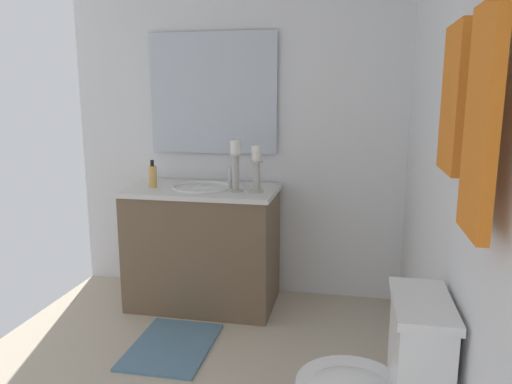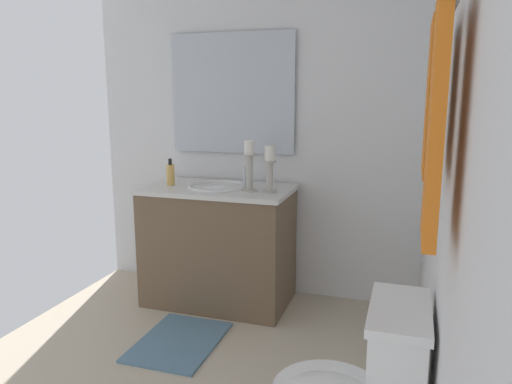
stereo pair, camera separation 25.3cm
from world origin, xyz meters
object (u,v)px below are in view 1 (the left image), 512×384
at_px(candle_holder_tall, 257,168).
at_px(towel_bar, 480,20).
at_px(towel_center, 481,122).
at_px(sink_basin, 203,194).
at_px(soap_bottle, 153,176).
at_px(candle_holder_short, 236,164).
at_px(towel_near_vanity, 454,99).
at_px(bath_mat, 172,346).
at_px(vanity_cabinet, 204,246).
at_px(mirror, 213,94).

relative_size(candle_holder_tall, towel_bar, 0.41).
relative_size(towel_bar, towel_center, 1.31).
bearing_deg(sink_basin, soap_bottle, -85.42).
xyz_separation_m(candle_holder_short, towel_near_vanity, (1.34, 1.02, 0.42)).
relative_size(sink_basin, towel_near_vanity, 0.90).
xyz_separation_m(candle_holder_short, bath_mat, (0.56, -0.24, -0.97)).
bearing_deg(candle_holder_short, vanity_cabinet, -105.07).
distance_m(towel_near_vanity, bath_mat, 2.03).
distance_m(vanity_cabinet, candle_holder_short, 0.63).
relative_size(vanity_cabinet, soap_bottle, 5.53).
xyz_separation_m(vanity_cabinet, candle_holder_tall, (0.06, 0.38, 0.56)).
relative_size(mirror, bath_mat, 1.50).
xyz_separation_m(candle_holder_tall, towel_bar, (1.53, 0.90, 0.64)).
distance_m(sink_basin, candle_holder_short, 0.33).
bearing_deg(candle_holder_short, towel_near_vanity, 37.15).
relative_size(vanity_cabinet, candle_holder_short, 3.08).
bearing_deg(towel_center, vanity_cabinet, -144.50).
xyz_separation_m(sink_basin, towel_bar, (1.59, 1.28, 0.83)).
distance_m(candle_holder_tall, soap_bottle, 0.72).
bearing_deg(mirror, vanity_cabinet, -0.01).
distance_m(candle_holder_short, bath_mat, 1.15).
distance_m(mirror, towel_near_vanity, 2.11).
xyz_separation_m(candle_holder_tall, candle_holder_short, (0.00, -0.13, 0.02)).
height_order(soap_bottle, towel_bar, towel_bar).
xyz_separation_m(towel_near_vanity, bath_mat, (-0.78, -1.26, -1.39)).
height_order(candle_holder_short, towel_center, towel_center).
distance_m(towel_center, bath_mat, 2.17).
bearing_deg(bath_mat, towel_center, 47.79).
bearing_deg(towel_center, candle_holder_short, -149.14).
distance_m(candle_holder_tall, towel_center, 1.96).
relative_size(mirror, towel_near_vanity, 2.01).
relative_size(sink_basin, candle_holder_short, 1.24).
height_order(sink_basin, soap_bottle, soap_bottle).
bearing_deg(candle_holder_tall, sink_basin, -99.68).
bearing_deg(mirror, towel_center, 31.63).
xyz_separation_m(sink_basin, bath_mat, (0.62, -0.00, -0.76)).
height_order(mirror, candle_holder_short, mirror).
height_order(mirror, towel_bar, mirror).
bearing_deg(towel_near_vanity, soap_bottle, -130.90).
relative_size(towel_center, bath_mat, 0.92).
distance_m(candle_holder_tall, candle_holder_short, 0.13).
bearing_deg(bath_mat, candle_holder_tall, 146.02).
bearing_deg(sink_basin, towel_center, 35.48).
height_order(candle_holder_tall, bath_mat, candle_holder_tall).
relative_size(towel_bar, towel_near_vanity, 1.61).
xyz_separation_m(towel_near_vanity, towel_center, (0.36, 0.00, -0.05)).
height_order(mirror, towel_center, mirror).
bearing_deg(towel_near_vanity, candle_holder_tall, -146.68).
distance_m(candle_holder_short, towel_bar, 1.95).
relative_size(sink_basin, towel_bar, 0.56).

